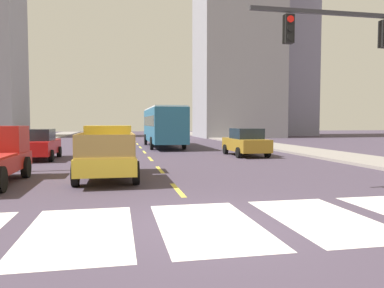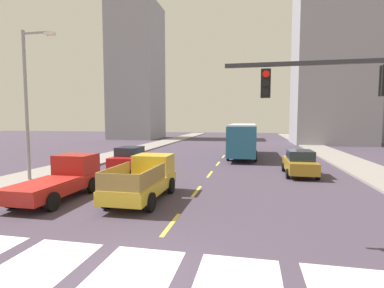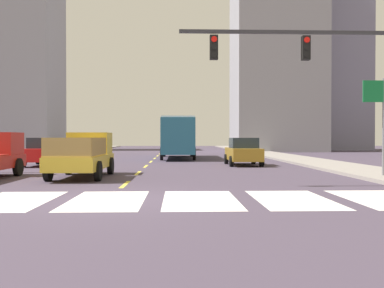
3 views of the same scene
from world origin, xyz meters
TOP-DOWN VIEW (x-y plane):
  - ground_plane at (0.00, 0.00)m, footprint 160.00×160.00m
  - sidewalk_right at (11.19, 18.00)m, footprint 3.50×110.00m
  - sidewalk_left at (-11.19, 18.00)m, footprint 3.50×110.00m
  - crosswalk_stripe_2 at (-2.55, 0.00)m, footprint 2.03×3.79m
  - crosswalk_stripe_3 at (0.00, 0.00)m, footprint 2.03×3.79m
  - lane_dash_0 at (0.00, 4.00)m, footprint 0.16×2.40m
  - lane_dash_1 at (0.00, 9.00)m, footprint 0.16×2.40m
  - lane_dash_2 at (0.00, 14.00)m, footprint 0.16×2.40m
  - lane_dash_3 at (0.00, 19.00)m, footprint 0.16×2.40m
  - lane_dash_4 at (0.00, 24.00)m, footprint 0.16×2.40m
  - lane_dash_5 at (0.00, 29.00)m, footprint 0.16×2.40m
  - lane_dash_6 at (0.00, 34.00)m, footprint 0.16×2.40m
  - lane_dash_7 at (0.00, 39.00)m, footprint 0.16×2.40m
  - pickup_stakebed at (-2.20, 7.25)m, footprint 2.18×5.20m
  - pickup_dark at (-6.21, 6.57)m, footprint 2.18×5.20m
  - city_bus at (1.95, 23.98)m, footprint 2.72×10.80m
  - sedan_near_left at (-6.21, 14.82)m, footprint 2.02×4.40m
  - sedan_mid at (6.03, 14.78)m, footprint 2.02×4.40m
  - streetlight_left at (-10.28, 9.35)m, footprint 2.20×0.28m
  - block_mid_left at (-19.78, 49.89)m, footprint 8.86×10.04m
  - block_mid_right at (14.71, 43.04)m, footprint 11.05×9.27m

SIDE VIEW (x-z plane):
  - ground_plane at x=0.00m, z-range 0.00..0.00m
  - lane_dash_0 at x=0.00m, z-range 0.00..0.01m
  - lane_dash_1 at x=0.00m, z-range 0.00..0.01m
  - lane_dash_2 at x=0.00m, z-range 0.00..0.01m
  - lane_dash_3 at x=0.00m, z-range 0.00..0.01m
  - lane_dash_4 at x=0.00m, z-range 0.00..0.01m
  - lane_dash_5 at x=0.00m, z-range 0.00..0.01m
  - lane_dash_6 at x=0.00m, z-range 0.00..0.01m
  - lane_dash_7 at x=0.00m, z-range 0.00..0.01m
  - crosswalk_stripe_2 at x=-2.55m, z-range 0.00..0.01m
  - crosswalk_stripe_3 at x=0.00m, z-range 0.00..0.01m
  - sidewalk_right at x=11.19m, z-range 0.00..0.15m
  - sidewalk_left at x=-11.19m, z-range 0.00..0.15m
  - sedan_near_left at x=-6.21m, z-range 0.00..1.72m
  - sedan_mid at x=6.03m, z-range 0.00..1.72m
  - pickup_dark at x=-6.21m, z-range -0.06..1.90m
  - pickup_stakebed at x=-2.20m, z-range -0.04..1.92m
  - city_bus at x=1.95m, z-range 0.29..3.61m
  - streetlight_left at x=-10.28m, z-range 0.47..9.47m
  - block_mid_left at x=-19.78m, z-range 0.00..26.35m
  - block_mid_right at x=14.71m, z-range 0.00..29.20m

